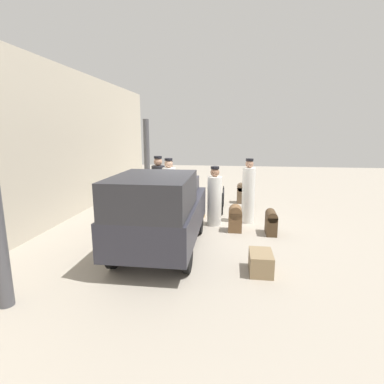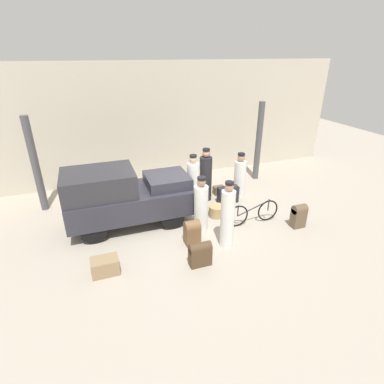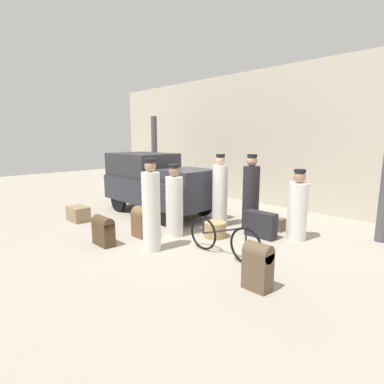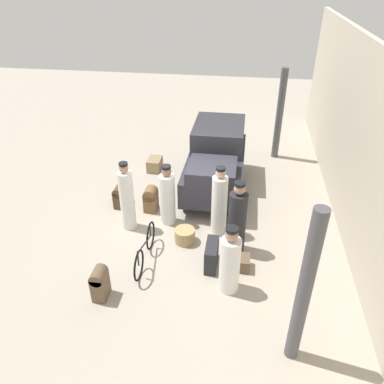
# 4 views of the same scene
# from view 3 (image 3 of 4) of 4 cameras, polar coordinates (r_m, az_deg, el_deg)

# --- Properties ---
(ground_plane) EXTENTS (30.00, 30.00, 0.00)m
(ground_plane) POSITION_cam_3_polar(r_m,az_deg,el_deg) (7.62, -2.14, -7.05)
(ground_plane) COLOR #A89E8E
(station_building_facade) EXTENTS (16.00, 0.15, 4.50)m
(station_building_facade) POSITION_cam_3_polar(r_m,az_deg,el_deg) (10.48, 14.50, 9.87)
(station_building_facade) COLOR beige
(station_building_facade) RESTS_ON ground
(canopy_pillar_left) EXTENTS (0.24, 0.24, 3.09)m
(canopy_pillar_left) POSITION_cam_3_polar(r_m,az_deg,el_deg) (12.12, -7.15, 6.80)
(canopy_pillar_left) COLOR #4C4C51
(canopy_pillar_left) RESTS_ON ground
(truck) EXTENTS (3.59, 1.63, 1.79)m
(truck) POSITION_cam_3_polar(r_m,az_deg,el_deg) (9.11, -6.89, 2.01)
(truck) COLOR black
(truck) RESTS_ON ground
(bicycle) EXTENTS (1.73, 0.04, 0.73)m
(bicycle) POSITION_cam_3_polar(r_m,az_deg,el_deg) (5.86, 5.95, -8.84)
(bicycle) COLOR black
(bicycle) RESTS_ON ground
(wicker_basket) EXTENTS (0.50, 0.50, 0.36)m
(wicker_basket) POSITION_cam_3_polar(r_m,az_deg,el_deg) (7.00, 4.43, -7.13)
(wicker_basket) COLOR tan
(wicker_basket) RESTS_ON ground
(porter_lifting_near_truck) EXTENTS (0.40, 0.40, 1.68)m
(porter_lifting_near_truck) POSITION_cam_3_polar(r_m,az_deg,el_deg) (6.96, -3.38, -2.24)
(porter_lifting_near_truck) COLOR white
(porter_lifting_near_truck) RESTS_ON ground
(porter_standing_middle) EXTENTS (0.42, 0.42, 1.59)m
(porter_standing_middle) POSITION_cam_3_polar(r_m,az_deg,el_deg) (7.08, 19.47, -2.97)
(porter_standing_middle) COLOR white
(porter_standing_middle) RESTS_ON ground
(porter_carrying_trunk) EXTENTS (0.42, 0.42, 1.87)m
(porter_carrying_trunk) POSITION_cam_3_polar(r_m,az_deg,el_deg) (7.74, 11.15, -0.45)
(porter_carrying_trunk) COLOR #232328
(porter_carrying_trunk) RESTS_ON ground
(conductor_in_dark_uniform) EXTENTS (0.37, 0.37, 1.87)m
(conductor_in_dark_uniform) POSITION_cam_3_polar(r_m,az_deg,el_deg) (6.07, -7.76, -3.21)
(conductor_in_dark_uniform) COLOR white
(conductor_in_dark_uniform) RESTS_ON ground
(porter_with_bicycle) EXTENTS (0.39, 0.39, 1.86)m
(porter_with_bicycle) POSITION_cam_3_polar(r_m,az_deg,el_deg) (7.73, 5.33, -0.27)
(porter_with_bicycle) COLOR white
(porter_with_bicycle) RESTS_ON ground
(trunk_wicker_pale) EXTENTS (0.73, 0.27, 0.59)m
(trunk_wicker_pale) POSITION_cam_3_polar(r_m,az_deg,el_deg) (7.12, 12.96, -6.07)
(trunk_wicker_pale) COLOR #232328
(trunk_wicker_pale) RESTS_ON ground
(trunk_large_brown) EXTENTS (0.54, 0.26, 0.63)m
(trunk_large_brown) POSITION_cam_3_polar(r_m,az_deg,el_deg) (6.70, -16.54, -6.91)
(trunk_large_brown) COLOR #4C3823
(trunk_large_brown) RESTS_ON ground
(trunk_umber_medium) EXTENTS (0.40, 0.26, 0.31)m
(trunk_umber_medium) POSITION_cam_3_polar(r_m,az_deg,el_deg) (7.77, 15.74, -5.90)
(trunk_umber_medium) COLOR brown
(trunk_umber_medium) RESTS_ON ground
(suitcase_small_leather) EXTENTS (0.64, 0.43, 0.40)m
(suitcase_small_leather) POSITION_cam_3_polar(r_m,az_deg,el_deg) (8.87, -20.84, -3.90)
(suitcase_small_leather) COLOR #937A56
(suitcase_small_leather) RESTS_ON ground
(suitcase_tan_flat) EXTENTS (0.40, 0.35, 0.70)m
(suitcase_tan_flat) POSITION_cam_3_polar(r_m,az_deg,el_deg) (7.06, -9.49, -5.45)
(suitcase_tan_flat) COLOR brown
(suitcase_tan_flat) RESTS_ON ground
(trunk_barrel_dark) EXTENTS (0.40, 0.28, 0.73)m
(trunk_barrel_dark) POSITION_cam_3_polar(r_m,az_deg,el_deg) (4.73, 12.42, -13.34)
(trunk_barrel_dark) COLOR brown
(trunk_barrel_dark) RESTS_ON ground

